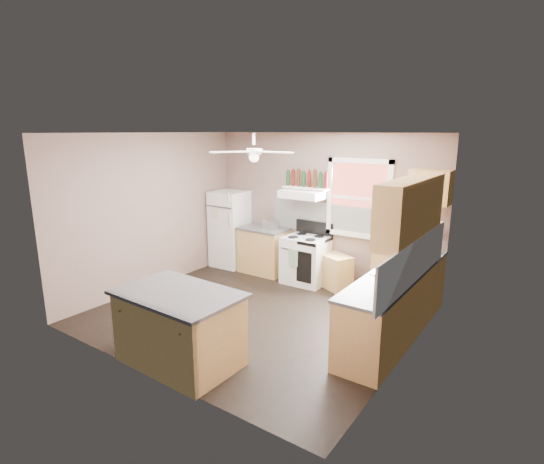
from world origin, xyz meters
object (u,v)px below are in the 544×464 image
Objects in this scene: cart at (335,272)px; toaster at (271,224)px; stove at (306,260)px; refrigerator at (230,229)px; island at (180,329)px.

toaster is at bearing -153.67° from cart.
refrigerator is at bearing 178.42° from stove.
refrigerator is 3.83m from island.
stove is at bearing 94.34° from island.
island is at bearing -61.63° from refrigerator.
refrigerator is 2.72× the size of cart.
refrigerator is 5.52× the size of toaster.
cart is (1.37, 0.03, -0.71)m from toaster.
stove is 1.52× the size of cart.
stove is 0.59m from cart.
stove is (0.80, -0.04, -0.56)m from toaster.
toaster is 0.98m from stove.
toaster reaches higher than stove.
toaster is at bearing 107.81° from island.
cart is 0.41× the size of island.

